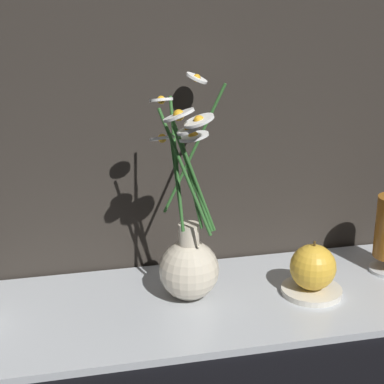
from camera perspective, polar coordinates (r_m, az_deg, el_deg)
The scene contains 5 objects.
ground_plane at distance 1.07m, azimuth -0.05°, elevation -10.32°, with size 6.00×6.00×0.00m, color black.
shelf at distance 1.07m, azimuth -0.05°, elevation -10.04°, with size 0.88×0.30×0.01m.
vase_with_flowers at distance 1.04m, azimuth -0.14°, elevation -5.84°, with size 0.13×0.22×0.36m.
saucer_plate at distance 1.10m, azimuth 10.57°, elevation -8.61°, with size 0.10×0.10×0.01m.
orange_fruit at distance 1.09m, azimuth 10.70°, elevation -6.58°, with size 0.08×0.08×0.08m.
Camera 1 is at (-0.21, -0.91, 0.52)m, focal length 60.00 mm.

